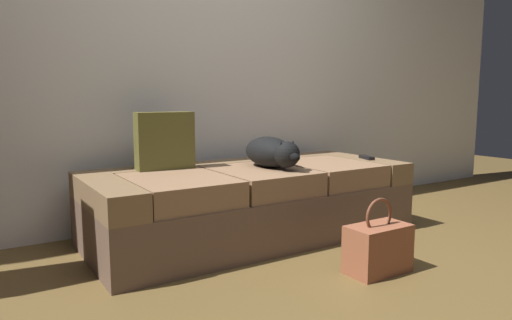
{
  "coord_description": "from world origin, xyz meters",
  "views": [
    {
      "loc": [
        -1.49,
        -1.28,
        0.87
      ],
      "look_at": [
        0.0,
        1.07,
        0.49
      ],
      "focal_mm": 32.57,
      "sensor_mm": 36.0,
      "label": 1
    }
  ],
  "objects": [
    {
      "name": "tv_remote",
      "position": [
        0.87,
        1.0,
        0.45
      ],
      "size": [
        0.09,
        0.16,
        0.02
      ],
      "primitive_type": "cube",
      "rotation": [
        0.0,
        0.0,
        -0.3
      ],
      "color": "black",
      "rests_on": "couch"
    },
    {
      "name": "handbag",
      "position": [
        0.21,
        0.27,
        0.13
      ],
      "size": [
        0.32,
        0.18,
        0.38
      ],
      "color": "brown",
      "rests_on": "ground"
    },
    {
      "name": "dog_dark",
      "position": [
        0.1,
        1.04,
        0.53
      ],
      "size": [
        0.25,
        0.55,
        0.19
      ],
      "color": "black",
      "rests_on": "couch"
    },
    {
      "name": "throw_pillow",
      "position": [
        -0.47,
        1.34,
        0.61
      ],
      "size": [
        0.35,
        0.14,
        0.34
      ],
      "primitive_type": "cube",
      "rotation": [
        0.0,
        0.0,
        -0.07
      ],
      "color": "brown",
      "rests_on": "couch"
    },
    {
      "name": "back_wall",
      "position": [
        0.0,
        1.71,
        1.4
      ],
      "size": [
        6.4,
        0.1,
        2.8
      ],
      "primitive_type": "cube",
      "color": "silver",
      "rests_on": "ground"
    },
    {
      "name": "couch",
      "position": [
        0.0,
        1.12,
        0.22
      ],
      "size": [
        1.98,
        0.84,
        0.44
      ],
      "color": "brown",
      "rests_on": "ground"
    },
    {
      "name": "ground_plane",
      "position": [
        0.0,
        0.0,
        0.0
      ],
      "size": [
        10.0,
        10.0,
        0.0
      ],
      "primitive_type": "plane",
      "color": "brown"
    }
  ]
}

